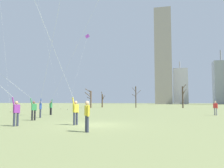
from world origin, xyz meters
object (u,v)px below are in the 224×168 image
at_px(kite_flyer_midfield_left_red, 58,92).
at_px(bare_tree_leftmost, 183,96).
at_px(distant_kite_drifting_right_purple, 86,42).
at_px(bystander_strolling_midfield, 215,107).
at_px(bare_tree_center, 102,100).
at_px(kite_flyer_midfield_center_white, 66,86).
at_px(bare_tree_left_of_center, 136,96).
at_px(kite_flyer_far_back_teal, 44,90).
at_px(bystander_watching_nearby, 87,115).
at_px(bare_tree_right_of_center, 90,98).
at_px(kite_flyer_midfield_right_blue, 12,91).

height_order(kite_flyer_midfield_left_red, bare_tree_leftmost, kite_flyer_midfield_left_red).
height_order(kite_flyer_midfield_left_red, distant_kite_drifting_right_purple, kite_flyer_midfield_left_red).
bearing_deg(distant_kite_drifting_right_purple, bystander_strolling_midfield, -37.50).
height_order(kite_flyer_midfield_left_red, bare_tree_center, kite_flyer_midfield_left_red).
distance_m(kite_flyer_midfield_center_white, bare_tree_left_of_center, 43.99).
bearing_deg(bare_tree_left_of_center, kite_flyer_far_back_teal, -95.69).
bearing_deg(kite_flyer_midfield_center_white, bystander_watching_nearby, -45.07).
relative_size(kite_flyer_midfield_left_red, kite_flyer_far_back_teal, 1.38).
distance_m(distant_kite_drifting_right_purple, bare_tree_right_of_center, 15.00).
bearing_deg(kite_flyer_midfield_center_white, kite_flyer_midfield_right_blue, 156.47).
relative_size(bystander_strolling_midfield, bare_tree_leftmost, 0.28).
relative_size(kite_flyer_midfield_center_white, bystander_strolling_midfield, 10.25).
relative_size(kite_flyer_midfield_right_blue, bare_tree_right_of_center, 1.87).
relative_size(kite_flyer_midfield_center_white, bare_tree_left_of_center, 3.00).
distance_m(kite_flyer_midfield_center_white, bare_tree_right_of_center, 41.75).
bearing_deg(kite_flyer_midfield_left_red, distant_kite_drifting_right_purple, 101.59).
bearing_deg(bare_tree_right_of_center, bystander_strolling_midfield, -47.07).
bearing_deg(kite_flyer_midfield_right_blue, bare_tree_center, 95.71).
bearing_deg(distant_kite_drifting_right_purple, kite_flyer_midfield_right_blue, -81.86).
xyz_separation_m(kite_flyer_midfield_left_red, bystander_strolling_midfield, (17.72, 4.07, -1.81)).
height_order(bare_tree_right_of_center, bare_tree_left_of_center, bare_tree_left_of_center).
relative_size(kite_flyer_midfield_right_blue, kite_flyer_midfield_center_white, 0.54).
xyz_separation_m(kite_flyer_midfield_center_white, bare_tree_right_of_center, (-11.98, 40.00, -0.07)).
bearing_deg(kite_flyer_far_back_teal, bare_tree_right_of_center, 101.74).
xyz_separation_m(kite_flyer_midfield_center_white, bystander_strolling_midfield, (11.94, 14.28, -1.70)).
bearing_deg(kite_flyer_midfield_left_red, bystander_strolling_midfield, 12.92).
xyz_separation_m(bare_tree_leftmost, bare_tree_left_of_center, (-11.68, -0.32, 0.07)).
bearing_deg(kite_flyer_midfield_left_red, bare_tree_right_of_center, 101.76).
relative_size(kite_flyer_midfield_left_red, kite_flyer_midfield_right_blue, 1.89).
bearing_deg(bare_tree_leftmost, distant_kite_drifting_right_purple, -147.75).
bearing_deg(bare_tree_left_of_center, bystander_watching_nearby, -85.95).
height_order(bystander_watching_nearby, bare_tree_leftmost, bare_tree_leftmost).
height_order(kite_flyer_midfield_right_blue, kite_flyer_far_back_teal, kite_flyer_far_back_teal).
distance_m(kite_flyer_midfield_left_red, distant_kite_drifting_right_purple, 24.45).
xyz_separation_m(bystander_strolling_midfield, bare_tree_right_of_center, (-23.92, 25.72, 1.64)).
height_order(kite_flyer_midfield_center_white, bare_tree_leftmost, kite_flyer_midfield_center_white).
relative_size(kite_flyer_midfield_right_blue, kite_flyer_far_back_teal, 0.73).
height_order(bystander_watching_nearby, bystander_strolling_midfield, same).
bearing_deg(bare_tree_right_of_center, distant_kite_drifting_right_purple, -77.85).
xyz_separation_m(kite_flyer_midfield_right_blue, kite_flyer_far_back_teal, (1.19, 2.87, 0.16)).
height_order(distant_kite_drifting_right_purple, bare_tree_leftmost, distant_kite_drifting_right_purple).
distance_m(kite_flyer_far_back_teal, bystander_watching_nearby, 10.70).
relative_size(kite_flyer_far_back_teal, distant_kite_drifting_right_purple, 0.75).
relative_size(kite_flyer_midfield_left_red, bystander_watching_nearby, 10.43).
bearing_deg(distant_kite_drifting_right_purple, bare_tree_center, 90.57).
bearing_deg(kite_flyer_midfield_right_blue, bystander_strolling_midfield, 33.06).
bearing_deg(kite_flyer_midfield_center_white, kite_flyer_midfield_left_red, 119.49).
bearing_deg(bare_tree_left_of_center, distant_kite_drifting_right_purple, -125.45).
relative_size(kite_flyer_far_back_teal, bare_tree_right_of_center, 2.56).
height_order(kite_flyer_midfield_right_blue, kite_flyer_midfield_center_white, kite_flyer_midfield_center_white).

